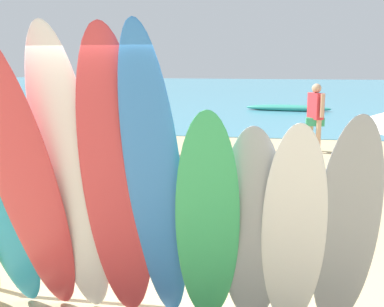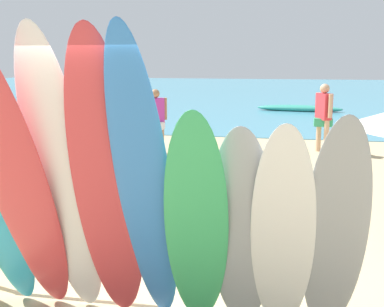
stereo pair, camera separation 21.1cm
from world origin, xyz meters
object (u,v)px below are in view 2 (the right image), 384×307
at_px(surfboard_white_3, 63,184).
at_px(surfboard_blue_5, 145,191).
at_px(surfboard_rack, 150,255).
at_px(beachgoer_by_water, 324,113).
at_px(surfboard_red_2, 20,188).
at_px(surfboard_red_4, 107,188).
at_px(surfboard_white_8, 283,237).
at_px(surfboard_grey_9, 335,236).
at_px(distant_boat, 299,108).
at_px(surfboard_green_6, 197,228).
at_px(beachgoer_strolling, 155,117).
at_px(surfboard_grey_7, 242,234).

relative_size(surfboard_white_3, surfboard_blue_5, 0.98).
height_order(surfboard_rack, beachgoer_by_water, beachgoer_by_water).
distance_m(surfboard_red_2, surfboard_red_4, 0.76).
bearing_deg(surfboard_white_8, surfboard_grey_9, 1.95).
bearing_deg(surfboard_white_8, surfboard_red_4, -176.82).
bearing_deg(surfboard_white_8, surfboard_white_3, -178.75).
distance_m(surfboard_red_2, surfboard_grey_9, 2.64).
xyz_separation_m(surfboard_red_2, surfboard_blue_5, (1.09, 0.03, 0.03)).
bearing_deg(surfboard_blue_5, surfboard_rack, 105.27).
bearing_deg(surfboard_red_4, distant_boat, 78.96).
xyz_separation_m(surfboard_white_8, beachgoer_by_water, (0.90, 9.08, 0.02)).
distance_m(surfboard_rack, surfboard_grey_9, 1.87).
bearing_deg(surfboard_red_2, surfboard_white_8, 5.33).
distance_m(surfboard_green_6, surfboard_white_8, 0.70).
height_order(surfboard_green_6, surfboard_white_8, surfboard_green_6).
bearing_deg(surfboard_green_6, beachgoer_strolling, 101.38).
height_order(surfboard_green_6, distant_boat, surfboard_green_6).
xyz_separation_m(surfboard_white_3, beachgoer_strolling, (-1.37, 8.13, -0.41)).
relative_size(surfboard_rack, beachgoer_strolling, 2.29).
bearing_deg(beachgoer_strolling, distant_boat, 35.14).
height_order(surfboard_white_3, surfboard_grey_7, surfboard_white_3).
bearing_deg(beachgoer_by_water, surfboard_grey_9, -32.25).
height_order(surfboard_red_4, distant_boat, surfboard_red_4).
height_order(surfboard_green_6, beachgoer_by_water, surfboard_green_6).
bearing_deg(beachgoer_strolling, surfboard_white_3, -116.07).
distance_m(surfboard_green_6, distant_boat, 18.95).
bearing_deg(surfboard_green_6, distant_boat, 80.42).
bearing_deg(surfboard_blue_5, surfboard_red_4, 175.72).
distance_m(surfboard_red_2, surfboard_green_6, 1.54).
relative_size(surfboard_green_6, distant_boat, 0.58).
bearing_deg(surfboard_blue_5, beachgoer_by_water, 79.69).
height_order(surfboard_rack, surfboard_white_3, surfboard_white_3).
height_order(beachgoer_by_water, beachgoer_strolling, beachgoer_by_water).
height_order(surfboard_red_2, beachgoer_strolling, surfboard_red_2).
bearing_deg(surfboard_red_2, beachgoer_strolling, 98.51).
distance_m(surfboard_green_6, surfboard_grey_9, 1.11).
height_order(surfboard_red_2, beachgoer_by_water, surfboard_red_2).
distance_m(surfboard_white_3, surfboard_red_4, 0.41).
bearing_deg(surfboard_grey_7, surfboard_white_3, -176.85).
bearing_deg(surfboard_grey_7, surfboard_rack, 149.21).
relative_size(surfboard_rack, surfboard_blue_5, 1.30).
bearing_deg(surfboard_grey_9, surfboard_rack, 159.23).
bearing_deg(surfboard_white_3, beachgoer_by_water, 73.29).
bearing_deg(surfboard_white_8, distant_boat, 88.24).
relative_size(surfboard_grey_9, beachgoer_strolling, 1.33).
bearing_deg(surfboard_grey_7, surfboard_red_4, -173.49).
xyz_separation_m(surfboard_green_6, surfboard_grey_7, (0.36, 0.12, -0.07)).
relative_size(surfboard_rack, beachgoer_by_water, 2.13).
bearing_deg(surfboard_rack, surfboard_green_6, -48.63).
bearing_deg(surfboard_rack, surfboard_grey_9, -19.23).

